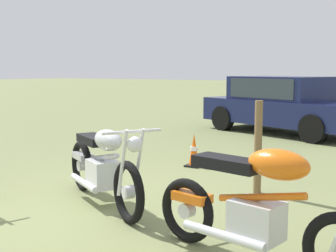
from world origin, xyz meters
The scene contains 6 objects.
ground_plane centered at (0.00, 0.00, 0.00)m, with size 120.00×120.00×0.00m, color olive.
motorcycle_silver centered at (0.02, 0.36, 0.48)m, with size 1.92×1.27×1.02m.
motorcycle_orange centered at (2.16, -0.29, 0.49)m, with size 2.03×0.74×1.02m.
car_navy centered at (-0.02, 7.53, 0.80)m, with size 4.49×3.06×1.43m.
fence_post_wooden centered at (1.40, 1.82, 0.60)m, with size 0.10×0.10×1.21m, color brown.
traffic_cone centered at (-0.06, 2.81, 0.25)m, with size 0.25×0.25×0.55m.
Camera 1 is at (3.36, -3.68, 1.60)m, focal length 48.08 mm.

